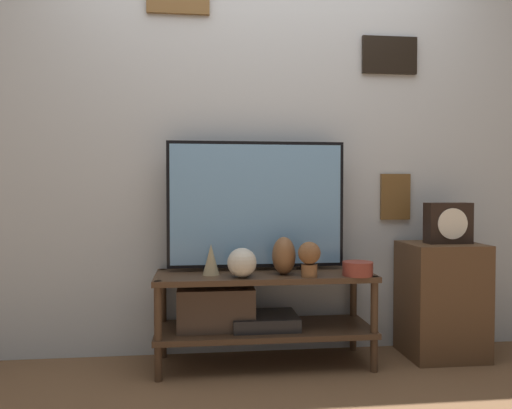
{
  "coord_description": "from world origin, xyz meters",
  "views": [
    {
      "loc": [
        -0.36,
        -2.46,
        0.97
      ],
      "look_at": [
        -0.05,
        0.25,
        0.88
      ],
      "focal_mm": 35.0,
      "sensor_mm": 36.0,
      "label": 1
    }
  ],
  "objects_px": {
    "vase_slim_bronze": "(211,259)",
    "vase_urn_stoneware": "(284,256)",
    "television": "(256,205)",
    "decorative_bust": "(309,257)",
    "mantel_clock": "(448,223)",
    "vase_wide_bowl": "(358,269)",
    "vase_round_glass": "(242,263)"
  },
  "relations": [
    {
      "from": "television",
      "to": "decorative_bust",
      "type": "xyz_separation_m",
      "value": [
        0.25,
        -0.24,
        -0.27
      ]
    },
    {
      "from": "vase_wide_bowl",
      "to": "decorative_bust",
      "type": "height_order",
      "value": "decorative_bust"
    },
    {
      "from": "vase_wide_bowl",
      "to": "television",
      "type": "bearing_deg",
      "value": 155.65
    },
    {
      "from": "vase_round_glass",
      "to": "decorative_bust",
      "type": "relative_size",
      "value": 0.83
    },
    {
      "from": "television",
      "to": "vase_urn_stoneware",
      "type": "relative_size",
      "value": 4.93
    },
    {
      "from": "decorative_bust",
      "to": "mantel_clock",
      "type": "xyz_separation_m",
      "value": [
        0.85,
        0.16,
        0.16
      ]
    },
    {
      "from": "television",
      "to": "vase_slim_bronze",
      "type": "bearing_deg",
      "value": -154.97
    },
    {
      "from": "vase_slim_bronze",
      "to": "decorative_bust",
      "type": "xyz_separation_m",
      "value": [
        0.51,
        -0.12,
        0.02
      ]
    },
    {
      "from": "mantel_clock",
      "to": "vase_wide_bowl",
      "type": "bearing_deg",
      "value": -165.6
    },
    {
      "from": "television",
      "to": "vase_round_glass",
      "type": "xyz_separation_m",
      "value": [
        -0.1,
        -0.21,
        -0.3
      ]
    },
    {
      "from": "vase_slim_bronze",
      "to": "vase_wide_bowl",
      "type": "height_order",
      "value": "vase_slim_bronze"
    },
    {
      "from": "television",
      "to": "mantel_clock",
      "type": "distance_m",
      "value": 1.11
    },
    {
      "from": "vase_urn_stoneware",
      "to": "mantel_clock",
      "type": "bearing_deg",
      "value": 3.9
    },
    {
      "from": "television",
      "to": "vase_slim_bronze",
      "type": "distance_m",
      "value": 0.41
    },
    {
      "from": "television",
      "to": "vase_wide_bowl",
      "type": "height_order",
      "value": "television"
    },
    {
      "from": "vase_wide_bowl",
      "to": "decorative_bust",
      "type": "bearing_deg",
      "value": -178.32
    },
    {
      "from": "vase_slim_bronze",
      "to": "vase_urn_stoneware",
      "type": "height_order",
      "value": "vase_urn_stoneware"
    },
    {
      "from": "vase_round_glass",
      "to": "mantel_clock",
      "type": "xyz_separation_m",
      "value": [
        1.2,
        0.13,
        0.19
      ]
    },
    {
      "from": "television",
      "to": "vase_slim_bronze",
      "type": "relative_size",
      "value": 6.0
    },
    {
      "from": "vase_round_glass",
      "to": "vase_wide_bowl",
      "type": "xyz_separation_m",
      "value": [
        0.62,
        -0.02,
        -0.04
      ]
    },
    {
      "from": "decorative_bust",
      "to": "television",
      "type": "bearing_deg",
      "value": 136.21
    },
    {
      "from": "vase_urn_stoneware",
      "to": "mantel_clock",
      "type": "height_order",
      "value": "mantel_clock"
    },
    {
      "from": "decorative_bust",
      "to": "mantel_clock",
      "type": "relative_size",
      "value": 0.72
    },
    {
      "from": "vase_round_glass",
      "to": "vase_urn_stoneware",
      "type": "xyz_separation_m",
      "value": [
        0.23,
        0.07,
        0.02
      ]
    },
    {
      "from": "decorative_bust",
      "to": "vase_slim_bronze",
      "type": "bearing_deg",
      "value": 166.71
    },
    {
      "from": "vase_slim_bronze",
      "to": "mantel_clock",
      "type": "distance_m",
      "value": 1.37
    },
    {
      "from": "decorative_bust",
      "to": "mantel_clock",
      "type": "height_order",
      "value": "mantel_clock"
    },
    {
      "from": "mantel_clock",
      "to": "vase_slim_bronze",
      "type": "bearing_deg",
      "value": -178.44
    },
    {
      "from": "vase_round_glass",
      "to": "decorative_bust",
      "type": "height_order",
      "value": "decorative_bust"
    },
    {
      "from": "television",
      "to": "vase_slim_bronze",
      "type": "xyz_separation_m",
      "value": [
        -0.26,
        -0.12,
        -0.29
      ]
    },
    {
      "from": "vase_wide_bowl",
      "to": "mantel_clock",
      "type": "distance_m",
      "value": 0.65
    },
    {
      "from": "vase_round_glass",
      "to": "vase_slim_bronze",
      "type": "bearing_deg",
      "value": 149.38
    }
  ]
}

